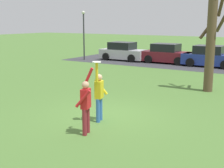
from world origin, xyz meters
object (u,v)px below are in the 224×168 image
Objects in this scene: person_catcher at (99,94)px; parked_car_blue at (210,57)px; lamppost_by_lot at (84,30)px; parked_car_silver at (123,52)px; person_defender at (86,103)px; frisbee_disc at (97,62)px; parked_car_maroon at (167,54)px; bare_tree_tall at (213,30)px.

person_catcher is 15.20m from parked_car_blue.
parked_car_silver is at bearing 28.52° from lamppost_by_lot.
person_catcher is at bearing -51.41° from lamppost_by_lot.
person_defender is 18.20m from parked_car_silver.
parked_car_maroon is (-3.75, 15.59, -1.37)m from frisbee_disc.
parked_car_maroon is at bearing 177.68° from person_catcher.
parked_car_maroon is at bearing 103.54° from frisbee_disc.
parked_car_silver is (-7.73, 15.32, -1.37)m from frisbee_disc.
person_catcher reaches higher than person_defender.
frisbee_disc is at bearing -89.20° from parked_car_blue.
person_defender is 16.43m from parked_car_blue.
lamppost_by_lot is at bearing 21.21° from person_defender.
parked_car_maroon is 0.96× the size of lamppost_by_lot.
parked_car_blue is 0.96× the size of lamppost_by_lot.
bare_tree_tall is (2.14, -8.48, 2.28)m from parked_car_blue.
person_defender is at bearing -63.81° from parked_car_silver.
frisbee_disc is 7.25m from bare_tree_tall.
parked_car_silver is at bearing 10.32° from person_defender.
lamppost_by_lot is (-10.79, 13.66, 0.49)m from frisbee_disc.
parked_car_silver is (-8.02, 16.34, -0.25)m from person_defender.
bare_tree_tall is 14.40m from lamppost_by_lot.
person_catcher is 1.28m from person_defender.
person_defender is 17.09m from parked_car_maroon.
frisbee_disc is at bearing -105.58° from bare_tree_tall.
parked_car_silver is (-7.67, 15.10, -0.25)m from person_catcher.
parked_car_maroon is 3.55m from parked_car_blue.
lamppost_by_lot reaches higher than parked_car_blue.
bare_tree_tall is at bearing 74.42° from frisbee_disc.
person_catcher is at bearing 0.00° from person_defender.
lamppost_by_lot is (-3.06, -1.66, 1.86)m from parked_car_silver.
parked_car_silver is 13.00m from bare_tree_tall.
lamppost_by_lot is (-12.72, 6.73, -0.42)m from bare_tree_tall.
bare_tree_tall is at bearing -40.92° from parked_car_silver.
person_catcher is 7.29m from bare_tree_tall.
parked_car_silver is at bearing -176.16° from parked_car_maroon.
parked_car_silver is 0.96× the size of lamppost_by_lot.
lamppost_by_lot is (-10.73, 13.44, 1.60)m from person_catcher.
parked_car_maroon is 7.53m from lamppost_by_lot.
person_catcher reaches higher than parked_car_blue.
parked_car_blue is (3.55, -0.18, 0.00)m from parked_car_maroon.
lamppost_by_lot is (-10.58, -1.75, 1.86)m from parked_car_blue.
parked_car_maroon is (-3.69, 15.37, -0.25)m from person_catcher.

